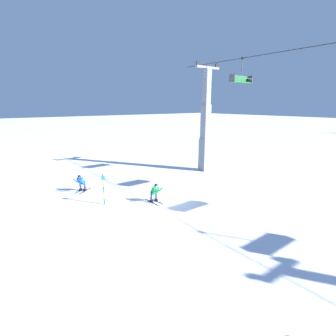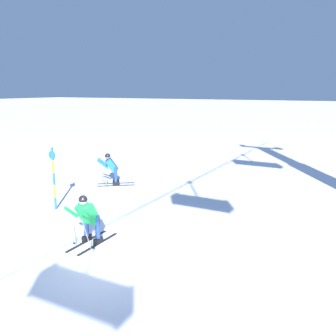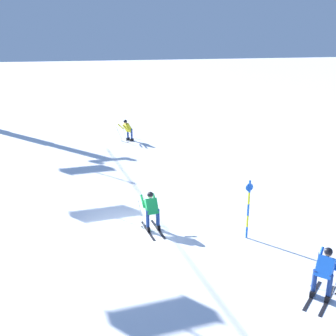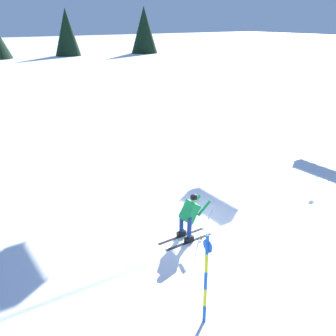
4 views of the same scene
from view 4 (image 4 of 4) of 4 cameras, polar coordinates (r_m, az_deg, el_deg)
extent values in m
plane|color=white|center=(12.74, 2.26, -7.54)|extent=(260.00, 260.00, 0.00)
cube|color=black|center=(11.84, 1.95, -9.91)|extent=(1.62, 0.11, 0.01)
cube|color=black|center=(11.80, 1.95, -9.55)|extent=(0.28, 0.11, 0.16)
cylinder|color=navy|center=(11.60, 1.98, -7.89)|extent=(0.13, 0.13, 0.62)
cube|color=black|center=(11.58, 3.08, -10.72)|extent=(1.62, 0.11, 0.01)
cube|color=black|center=(11.54, 3.09, -10.35)|extent=(0.28, 0.11, 0.16)
cylinder|color=navy|center=(11.34, 3.13, -8.67)|extent=(0.13, 0.13, 0.62)
cube|color=green|center=(11.36, 3.17, -6.37)|extent=(0.52, 0.43, 0.63)
sphere|color=beige|center=(11.27, 3.79, -4.50)|extent=(0.21, 0.21, 0.21)
sphere|color=black|center=(11.26, 3.79, -4.34)|extent=(0.22, 0.22, 0.22)
cylinder|color=green|center=(11.67, 3.86, -5.05)|extent=(0.47, 0.09, 0.41)
cylinder|color=gray|center=(11.97, 3.76, -7.35)|extent=(0.47, 0.14, 1.06)
cylinder|color=black|center=(12.09, 2.92, -8.99)|extent=(0.07, 0.07, 0.01)
cylinder|color=green|center=(11.35, 5.28, -5.89)|extent=(0.47, 0.09, 0.41)
cylinder|color=gray|center=(11.60, 5.44, -8.41)|extent=(0.47, 0.13, 1.06)
cylinder|color=black|center=(11.66, 4.85, -10.29)|extent=(0.07, 0.07, 0.01)
cylinder|color=blue|center=(8.93, 5.33, -20.37)|extent=(0.07, 0.07, 0.43)
cylinder|color=yellow|center=(8.65, 5.43, -18.26)|extent=(0.07, 0.07, 0.43)
cylinder|color=blue|center=(8.39, 5.53, -16.01)|extent=(0.07, 0.07, 0.43)
cylinder|color=yellow|center=(8.14, 5.64, -13.62)|extent=(0.07, 0.07, 0.43)
cylinder|color=blue|center=(7.90, 5.75, -11.08)|extent=(0.07, 0.07, 0.43)
cylinder|color=blue|center=(7.93, 5.83, -11.27)|extent=(0.01, 0.28, 0.28)
cone|color=black|center=(73.97, -3.51, 19.49)|extent=(4.68, 4.68, 7.96)
cone|color=black|center=(70.76, -14.60, 18.66)|extent=(4.26, 4.26, 7.59)
camera|label=1|loc=(19.85, 62.68, 11.53)|focal=27.49mm
camera|label=2|loc=(19.41, 9.43, 14.72)|focal=39.38mm
camera|label=3|loc=(13.47, -65.20, 11.24)|focal=42.48mm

